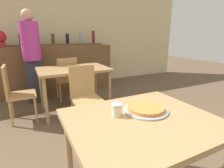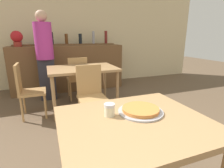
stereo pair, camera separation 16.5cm
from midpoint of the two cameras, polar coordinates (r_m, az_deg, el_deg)
name	(u,v)px [view 2 (the right image)]	position (r m, az deg, el deg)	size (l,w,h in m)	color
wall_back	(64,32)	(4.86, -14.35, 16.16)	(8.00, 0.05, 2.80)	beige
dining_table_near	(134,132)	(1.25, 11.09, -15.13)	(0.99, 0.84, 0.77)	#A87F51
dining_table_far	(83,72)	(3.09, -8.07, 3.83)	(1.16, 0.80, 0.77)	#A87F51
bar_counter	(69,68)	(4.43, -12.82, 5.17)	(2.60, 0.56, 1.08)	brown
bar_back_shelf	(67,42)	(4.50, -13.49, 13.14)	(2.39, 0.24, 0.35)	brown
chair_far_side_front	(91,92)	(2.60, -5.12, -2.54)	(0.40, 0.40, 0.89)	tan
chair_far_side_back	(78,76)	(3.67, -9.95, 2.64)	(0.40, 0.40, 0.89)	tan
chair_far_side_left	(27,88)	(3.07, -24.78, -1.12)	(0.40, 0.40, 0.89)	tan
pizza_tray	(141,110)	(1.31, 12.90, -8.44)	(0.33, 0.33, 0.04)	#A3A3A8
cheese_shaker	(110,110)	(1.22, 3.08, -8.47)	(0.08, 0.08, 0.09)	beige
person_standing	(45,53)	(3.76, -19.92, 9.43)	(0.34, 0.34, 1.78)	#2D2D38
potted_plant	(17,38)	(4.30, -27.68, 13.24)	(0.24, 0.24, 0.33)	maroon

